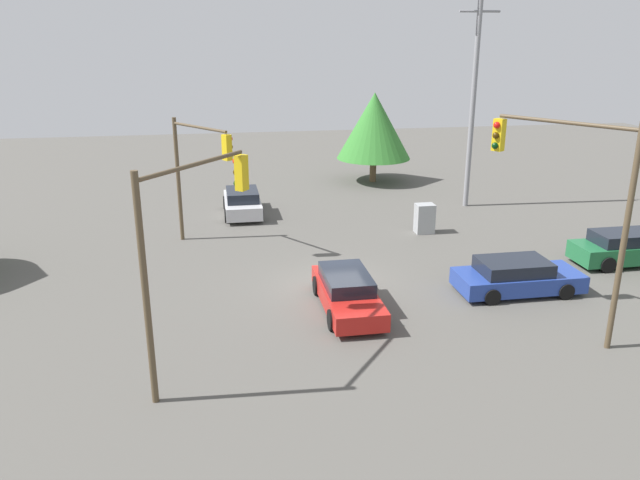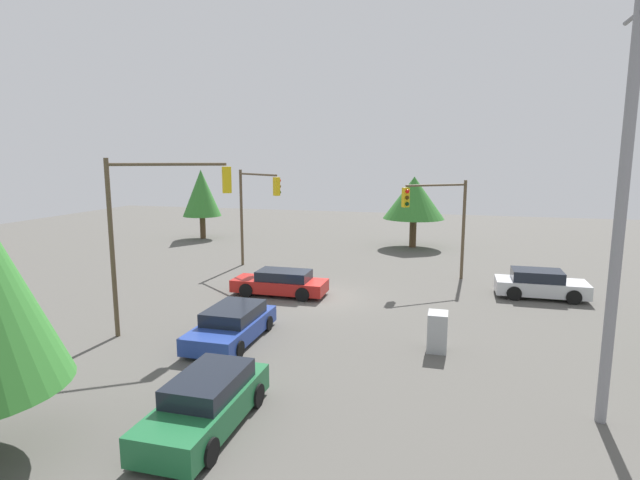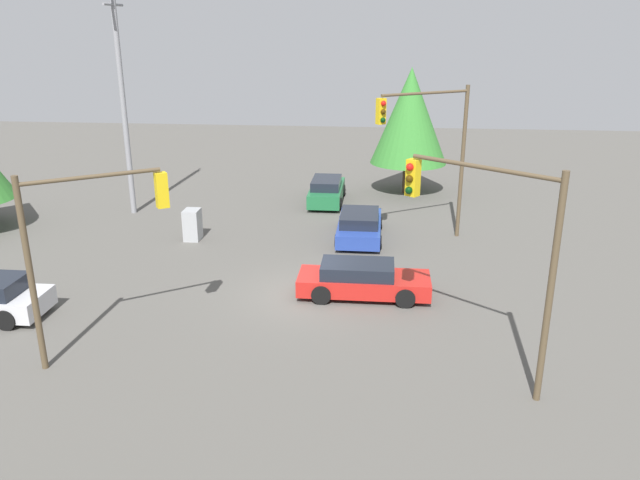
{
  "view_description": "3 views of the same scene",
  "coord_description": "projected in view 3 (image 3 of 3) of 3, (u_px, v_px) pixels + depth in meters",
  "views": [
    {
      "loc": [
        4.27,
        21.73,
        9.22
      ],
      "look_at": [
        0.58,
        0.51,
        2.08
      ],
      "focal_mm": 35.0,
      "sensor_mm": 36.0,
      "label": 1
    },
    {
      "loc": [
        -23.46,
        -6.33,
        6.93
      ],
      "look_at": [
        0.89,
        0.26,
        2.77
      ],
      "focal_mm": 28.0,
      "sensor_mm": 36.0,
      "label": 2
    },
    {
      "loc": [
        20.86,
        2.62,
        9.42
      ],
      "look_at": [
        2.75,
        0.81,
        3.11
      ],
      "focal_mm": 35.0,
      "sensor_mm": 36.0,
      "label": 3
    }
  ],
  "objects": [
    {
      "name": "electrical_cabinet",
      "position": [
        192.0,
        225.0,
        28.61
      ],
      "size": [
        0.88,
        0.7,
        1.43
      ],
      "primitive_type": "cube",
      "color": "#9EA0A3",
      "rests_on": "ground_plane"
    },
    {
      "name": "sedan_blue",
      "position": [
        360.0,
        225.0,
        28.83
      ],
      "size": [
        4.62,
        2.07,
        1.29
      ],
      "rotation": [
        0.0,
        0.0,
        1.57
      ],
      "color": "#233D93",
      "rests_on": "ground_plane"
    },
    {
      "name": "traffic_signal_main",
      "position": [
        88.0,
        230.0,
        17.55
      ],
      "size": [
        2.54,
        3.42,
        5.7
      ],
      "rotation": [
        0.0,
        0.0,
        2.18
      ],
      "color": "brown",
      "rests_on": "ground_plane"
    },
    {
      "name": "utility_pole_tall",
      "position": [
        122.0,
        92.0,
        30.91
      ],
      "size": [
        2.2,
        0.28,
        11.91
      ],
      "color": "gray",
      "rests_on": "ground_plane"
    },
    {
      "name": "tree_behind",
      "position": [
        410.0,
        116.0,
        35.43
      ],
      "size": [
        4.39,
        4.39,
        7.19
      ],
      "color": "#4C3823",
      "rests_on": "ground_plane"
    },
    {
      "name": "ground_plane",
      "position": [
        306.0,
        295.0,
        22.94
      ],
      "size": [
        80.0,
        80.0,
        0.0
      ],
      "primitive_type": "plane",
      "color": "#54514C"
    },
    {
      "name": "sedan_red",
      "position": [
        362.0,
        280.0,
        22.65
      ],
      "size": [
        1.89,
        4.78,
        1.29
      ],
      "color": "red",
      "rests_on": "ground_plane"
    },
    {
      "name": "traffic_signal_aux",
      "position": [
        433.0,
        138.0,
        27.03
      ],
      "size": [
        2.74,
        4.04,
        6.93
      ],
      "rotation": [
        0.0,
        0.0,
        -1.0
      ],
      "color": "brown",
      "rests_on": "ground_plane"
    },
    {
      "name": "traffic_signal_cross",
      "position": [
        490.0,
        232.0,
        16.3
      ],
      "size": [
        2.94,
        3.71,
        6.19
      ],
      "rotation": [
        0.0,
        0.0,
        4.05
      ],
      "color": "brown",
      "rests_on": "ground_plane"
    },
    {
      "name": "sedan_green",
      "position": [
        327.0,
        191.0,
        34.62
      ],
      "size": [
        4.58,
        1.87,
        1.4
      ],
      "rotation": [
        0.0,
        0.0,
        1.57
      ],
      "color": "#1E6638",
      "rests_on": "ground_plane"
    }
  ]
}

